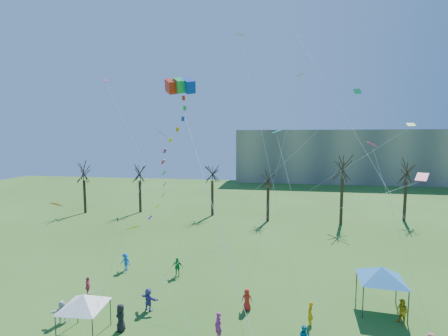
% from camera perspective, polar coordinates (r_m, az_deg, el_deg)
% --- Properties ---
extents(distant_building, '(60.00, 14.00, 15.00)m').
position_cam_1_polar(distant_building, '(97.04, 20.64, 2.05)').
color(distant_building, gray).
rests_on(distant_building, ground).
extents(bare_tree_row, '(68.29, 9.44, 10.83)m').
position_cam_1_polar(bare_tree_row, '(49.50, 13.57, -1.42)').
color(bare_tree_row, black).
rests_on(bare_tree_row, ground).
extents(big_box_kite, '(4.76, 6.45, 18.70)m').
position_cam_1_polar(big_box_kite, '(20.70, -9.33, 1.54)').
color(big_box_kite, red).
rests_on(big_box_kite, ground).
extents(canopy_tent_white, '(3.65, 3.65, 2.74)m').
position_cam_1_polar(canopy_tent_white, '(23.61, -24.29, -21.23)').
color(canopy_tent_white, '#3F3F44').
rests_on(canopy_tent_white, ground).
extents(canopy_tent_blue, '(4.43, 4.43, 3.33)m').
position_cam_1_polar(canopy_tent_blue, '(26.87, 26.85, -16.81)').
color(canopy_tent_blue, '#3F3F44').
rests_on(canopy_tent_blue, ground).
extents(festival_crowd, '(25.72, 14.95, 1.82)m').
position_cam_1_polar(festival_crowd, '(23.03, -3.05, -25.67)').
color(festival_crowd, '#B71637').
rests_on(festival_crowd, ground).
extents(small_kites_aloft, '(28.61, 19.36, 32.74)m').
position_cam_1_polar(small_kites_aloft, '(24.54, 4.72, 7.28)').
color(small_kites_aloft, '#E7510C').
rests_on(small_kites_aloft, ground).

